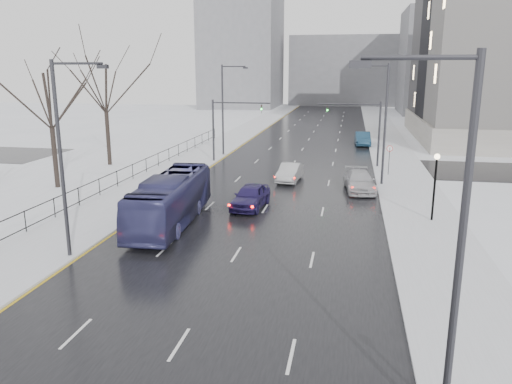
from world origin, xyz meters
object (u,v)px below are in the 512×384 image
Objects in this scene: streetlight_l_far at (225,105)px; sedan_right_far at (360,181)px; mast_signal_right at (368,126)px; lamppost_r_mid at (435,177)px; tree_park_d at (58,188)px; sedan_center_near at (251,196)px; mast_signal_left at (223,123)px; tree_park_e at (110,166)px; sedan_right_near at (290,172)px; streetlight_l_near at (64,151)px; streetlight_r_mid at (383,118)px; bus at (171,200)px; streetlight_r_near at (452,237)px; no_uturn_sign at (390,151)px; sedan_right_distant at (363,139)px.

streetlight_l_far is 21.09m from sedan_right_far.
sedan_right_far is (-0.80, -10.35, -3.28)m from mast_signal_right.
sedan_right_far is (-4.47, 7.65, -2.12)m from lamppost_r_mid.
tree_park_d is 2.54× the size of sedan_center_near.
mast_signal_left is (-14.65, 0.00, 0.00)m from mast_signal_right.
tree_park_e is 2.90× the size of sedan_right_near.
streetlight_l_near is at bearing -152.45° from lamppost_r_mid.
mast_signal_left is (10.87, 4.00, 4.11)m from tree_park_e.
streetlight_l_near is 2.04× the size of sedan_center_near.
streetlight_r_mid is 25.82m from streetlight_l_near.
bus is (-16.23, -3.43, -1.35)m from lamppost_r_mid.
streetlight_l_far is (-16.33, 42.00, 0.00)m from streetlight_r_near.
streetlight_l_far is 1.54× the size of mast_signal_left.
streetlight_l_near is at bearing -136.28° from sedan_right_far.
bus is (12.97, -17.43, 1.59)m from tree_park_e.
bus is 2.40× the size of sedan_right_near.
mast_signal_left is (0.84, -4.00, -1.51)m from streetlight_l_far.
streetlight_r_near is 20.38m from lamppost_r_mid.
mast_signal_left is 17.10m from no_uturn_sign.
sedan_right_near is (-8.57, -3.83, -1.49)m from no_uturn_sign.
streetlight_l_far is at bearing 38.57° from tree_park_e.
no_uturn_sign is 0.50× the size of sedan_right_far.
tree_park_d is 35.80m from streetlight_r_near.
tree_park_d reaches higher than bus.
mast_signal_left is 18.33m from sedan_center_near.
sedan_right_near is (1.67, 9.09, -0.07)m from sedan_center_near.
bus is 2.16× the size of sedan_right_distant.
mast_signal_right is at bearing -14.48° from streetlight_l_far.
streetlight_r_mid is at bearing 48.93° from sedan_center_near.
lamppost_r_mid is at bearing -44.48° from mast_signal_left.
tree_park_e is 2.08× the size of mast_signal_right.
bus is at bearing -108.11° from sedan_right_near.
streetlight_l_near is at bearing -117.67° from bus.
tree_park_d is at bearing 172.09° from lamppost_r_mid.
sedan_center_near is at bearing 57.26° from streetlight_l_near.
sedan_right_far is at bearing -112.79° from no_uturn_sign.
no_uturn_sign is (27.00, 10.00, 2.30)m from tree_park_d.
streetlight_l_near reaches higher than sedan_right_far.
lamppost_r_mid is at bearing -48.94° from streetlight_l_far.
streetlight_r_near reaches higher than lamppost_r_mid.
streetlight_r_near reaches higher than tree_park_d.
streetlight_l_far is 1.84× the size of sedan_right_far.
sedan_center_near is (-8.37, -16.92, -3.23)m from mast_signal_right.
tree_park_e is 3.15× the size of lamppost_r_mid.
lamppost_r_mid reaches higher than sedan_right_distant.
tree_park_d is 29.23m from lamppost_r_mid.
bus is at bearing -84.40° from mast_signal_left.
sedan_right_far is at bearing -94.55° from sedan_right_distant.
bus is at bearing -53.34° from tree_park_e.
streetlight_r_near is at bearing -54.60° from bus.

